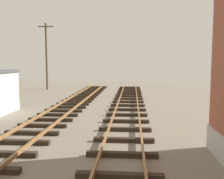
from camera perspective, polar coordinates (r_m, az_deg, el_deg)
name	(u,v)px	position (r m, az deg, el deg)	size (l,w,h in m)	color
utility_pole_far	(46,55)	(31.88, -14.11, 7.31)	(1.80, 0.24, 7.76)	brown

